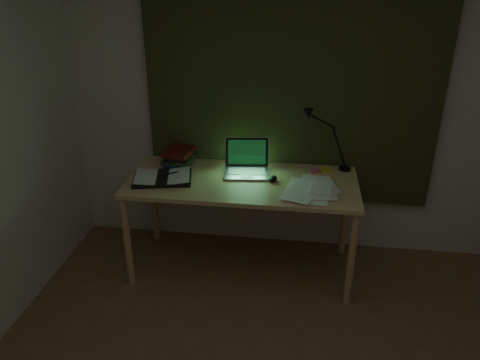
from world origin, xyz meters
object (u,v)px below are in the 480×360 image
at_px(open_textbook, 163,177).
at_px(desk, 242,225).
at_px(loose_papers, 314,187).
at_px(laptop, 247,160).
at_px(desk_lamp, 348,140).
at_px(book_stack, 179,157).

bearing_deg(open_textbook, desk, -5.26).
bearing_deg(loose_papers, laptop, 161.68).
relative_size(desk, laptop, 4.44).
distance_m(desk, desk_lamp, 1.02).
xyz_separation_m(laptop, loose_papers, (0.50, -0.16, -0.11)).
bearing_deg(book_stack, open_textbook, -99.28).
bearing_deg(desk, open_textbook, -173.08).
distance_m(desk, book_stack, 0.73).
relative_size(open_textbook, desk_lamp, 0.86).
height_order(desk, book_stack, book_stack).
xyz_separation_m(desk, loose_papers, (0.52, -0.06, 0.39)).
height_order(laptop, open_textbook, laptop).
bearing_deg(desk_lamp, book_stack, -162.19).
bearing_deg(loose_papers, book_stack, 164.71).
bearing_deg(desk, laptop, 78.60).
bearing_deg(loose_papers, desk, 173.04).
distance_m(desk, loose_papers, 0.65).
relative_size(laptop, desk_lamp, 0.79).
bearing_deg(laptop, book_stack, 160.53).
bearing_deg(desk_lamp, open_textbook, -150.03).
bearing_deg(laptop, loose_papers, -25.31).
bearing_deg(desk_lamp, loose_papers, -108.72).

